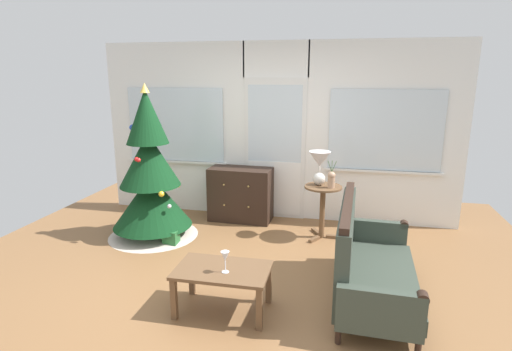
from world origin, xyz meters
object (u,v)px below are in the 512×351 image
object	(u,v)px
flower_vase	(331,179)
wine_glass	(225,257)
gift_box	(171,237)
christmas_tree	(150,181)
table_lamp	(320,163)
coffee_table	(223,275)
settee_sofa	(365,262)
dresser_cabinet	(241,194)
side_table	(323,201)

from	to	relation	value
flower_vase	wine_glass	distance (m)	2.11
gift_box	christmas_tree	bearing A→B (deg)	147.19
christmas_tree	gift_box	distance (m)	0.78
table_lamp	coffee_table	distance (m)	2.19
settee_sofa	table_lamp	size ratio (longest dim) A/B	3.79
dresser_cabinet	gift_box	world-z (taller)	dresser_cabinet
settee_sofa	side_table	size ratio (longest dim) A/B	2.37
christmas_tree	dresser_cabinet	bearing A→B (deg)	40.24
side_table	gift_box	xyz separation A→B (m)	(-1.85, -0.63, -0.41)
dresser_cabinet	gift_box	xyz separation A→B (m)	(-0.64, -1.06, -0.30)
side_table	coffee_table	bearing A→B (deg)	-111.62
gift_box	side_table	bearing A→B (deg)	18.89
settee_sofa	coffee_table	xyz separation A→B (m)	(-1.25, -0.49, -0.02)
table_lamp	flower_vase	xyz separation A→B (m)	(0.16, -0.10, -0.17)
christmas_tree	gift_box	xyz separation A→B (m)	(0.35, -0.23, -0.66)
settee_sofa	coffee_table	world-z (taller)	settee_sofa
flower_vase	wine_glass	world-z (taller)	flower_vase
christmas_tree	side_table	bearing A→B (deg)	10.44
dresser_cabinet	flower_vase	distance (m)	1.46
dresser_cabinet	table_lamp	distance (m)	1.35
coffee_table	side_table	bearing A→B (deg)	68.38
settee_sofa	gift_box	distance (m)	2.49
wine_glass	gift_box	size ratio (longest dim) A/B	1.09
christmas_tree	coffee_table	xyz separation A→B (m)	(1.43, -1.52, -0.39)
table_lamp	settee_sofa	bearing A→B (deg)	-69.60
side_table	flower_vase	bearing A→B (deg)	-30.96
table_lamp	gift_box	size ratio (longest dim) A/B	2.46
christmas_tree	gift_box	world-z (taller)	christmas_tree
flower_vase	coffee_table	distance (m)	2.11
dresser_cabinet	settee_sofa	world-z (taller)	settee_sofa
christmas_tree	table_lamp	xyz separation A→B (m)	(2.14, 0.44, 0.24)
christmas_tree	flower_vase	world-z (taller)	christmas_tree
side_table	table_lamp	bearing A→B (deg)	146.31
side_table	table_lamp	distance (m)	0.49
coffee_table	christmas_tree	bearing A→B (deg)	133.20
christmas_tree	settee_sofa	xyz separation A→B (m)	(2.69, -1.03, -0.37)
settee_sofa	coffee_table	distance (m)	1.35
dresser_cabinet	side_table	bearing A→B (deg)	-19.65
table_lamp	coffee_table	xyz separation A→B (m)	(-0.70, -1.97, -0.63)
dresser_cabinet	flower_vase	bearing A→B (deg)	-20.59
dresser_cabinet	wine_glass	world-z (taller)	dresser_cabinet
table_lamp	wine_glass	size ratio (longest dim) A/B	2.26
flower_vase	wine_glass	bearing A→B (deg)	-112.99
wine_glass	coffee_table	bearing A→B (deg)	126.15
christmas_tree	coffee_table	distance (m)	2.13
settee_sofa	table_lamp	world-z (taller)	table_lamp
coffee_table	gift_box	size ratio (longest dim) A/B	4.71
coffee_table	wine_glass	world-z (taller)	wine_glass
christmas_tree	flower_vase	size ratio (longest dim) A/B	5.69
settee_sofa	wine_glass	bearing A→B (deg)	-155.30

